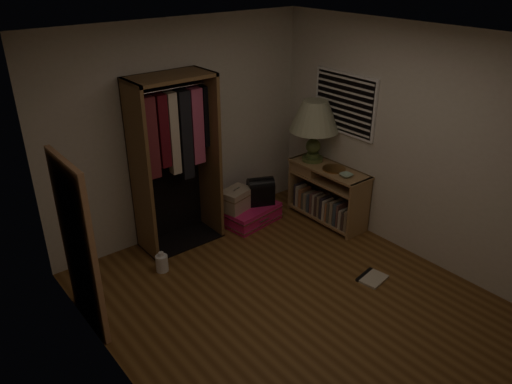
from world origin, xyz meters
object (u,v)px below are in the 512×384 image
(floor_mirror, at_px, (79,246))
(pink_suitcase, at_px, (249,213))
(table_lamp, at_px, (315,117))
(train_case, at_px, (236,199))
(console_bookshelf, at_px, (325,192))
(black_bag, at_px, (261,190))
(white_jug, at_px, (162,263))
(open_wardrobe, at_px, (175,148))

(floor_mirror, xyz_separation_m, pink_suitcase, (2.41, 0.60, -0.74))
(table_lamp, bearing_deg, train_case, 162.13)
(pink_suitcase, distance_m, table_lamp, 1.51)
(floor_mirror, bearing_deg, console_bookshelf, 0.70)
(black_bag, bearing_deg, white_jug, -147.07)
(floor_mirror, bearing_deg, white_jug, 18.33)
(console_bookshelf, bearing_deg, pink_suitcase, 145.86)
(train_case, height_order, white_jug, train_case)
(floor_mirror, height_order, train_case, floor_mirror)
(pink_suitcase, xyz_separation_m, black_bag, (0.17, -0.03, 0.30))
(pink_suitcase, bearing_deg, train_case, 160.14)
(floor_mirror, distance_m, table_lamp, 3.29)
(white_jug, bearing_deg, train_case, 14.16)
(floor_mirror, xyz_separation_m, table_lamp, (3.24, 0.31, 0.49))
(open_wardrobe, distance_m, train_case, 1.14)
(console_bookshelf, xyz_separation_m, open_wardrobe, (-1.76, 0.73, 0.82))
(floor_mirror, distance_m, train_case, 2.37)
(floor_mirror, distance_m, black_bag, 2.68)
(console_bookshelf, xyz_separation_m, white_jug, (-2.29, 0.27, -0.29))
(floor_mirror, bearing_deg, pink_suitcase, 13.97)
(black_bag, relative_size, table_lamp, 0.49)
(console_bookshelf, height_order, table_lamp, table_lamp)
(floor_mirror, xyz_separation_m, black_bag, (2.58, 0.57, -0.44))
(floor_mirror, distance_m, white_jug, 1.25)
(floor_mirror, bearing_deg, open_wardrobe, 27.70)
(pink_suitcase, relative_size, white_jug, 3.40)
(table_lamp, relative_size, white_jug, 3.35)
(black_bag, xyz_separation_m, white_jug, (-1.63, -0.26, -0.31))
(black_bag, relative_size, white_jug, 1.65)
(open_wardrobe, height_order, white_jug, open_wardrobe)
(open_wardrobe, relative_size, floor_mirror, 1.21)
(console_bookshelf, relative_size, black_bag, 2.83)
(open_wardrobe, relative_size, black_bag, 5.19)
(table_lamp, bearing_deg, pink_suitcase, 160.86)
(pink_suitcase, height_order, white_jug, white_jug)
(black_bag, bearing_deg, console_bookshelf, -14.87)
(pink_suitcase, height_order, train_case, train_case)
(open_wardrobe, xyz_separation_m, table_lamp, (1.77, -0.46, 0.13))
(console_bookshelf, relative_size, table_lamp, 1.40)
(table_lamp, xyz_separation_m, white_jug, (-2.29, 0.00, -1.23))
(console_bookshelf, bearing_deg, table_lamp, 88.87)
(open_wardrobe, relative_size, white_jug, 8.57)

